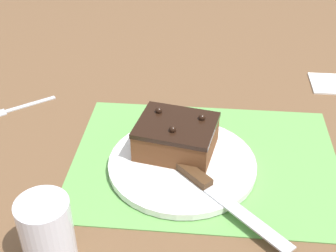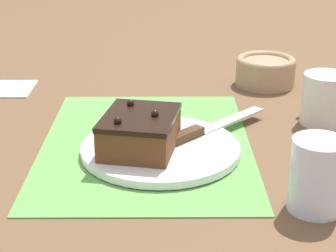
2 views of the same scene
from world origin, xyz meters
The scene contains 8 objects.
ground_plane centered at (0.00, 0.00, 0.00)m, with size 3.00×3.00×0.00m, color brown.
placemat_woven centered at (0.00, 0.00, 0.00)m, with size 0.46×0.34×0.00m, color #609E4C.
cake_plate centered at (-0.04, -0.02, 0.01)m, with size 0.25×0.25×0.01m.
chocolate_cake centered at (-0.05, 0.01, 0.04)m, with size 0.15×0.13×0.07m.
serving_knife centered at (0.01, -0.09, 0.02)m, with size 0.18×0.18×0.01m.
drinking_glass centered at (-0.21, -0.23, 0.05)m, with size 0.07×0.07×0.10m.
folded_napkin centered at (0.28, 0.29, 0.00)m, with size 0.11×0.09×0.01m, color white.
dessert_fork centered at (-0.39, 0.13, 0.00)m, with size 0.13×0.10×0.01m.
Camera 1 is at (-0.01, -0.64, 0.52)m, focal length 50.00 mm.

